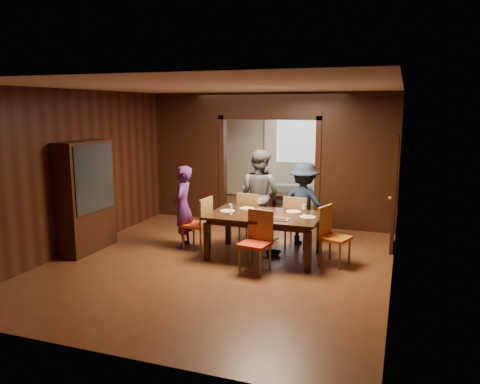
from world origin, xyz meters
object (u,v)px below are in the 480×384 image
at_px(coffee_table, 284,202).
at_px(chair_far_l, 252,216).
at_px(person_purple, 183,207).
at_px(hutch, 86,197).
at_px(sofa, 285,193).
at_px(chair_near, 255,242).
at_px(person_grey, 260,195).
at_px(chair_left, 197,223).
at_px(chair_far_r, 298,221).
at_px(person_navy, 304,204).
at_px(dining_table, 265,236).
at_px(chair_right, 335,236).

height_order(coffee_table, chair_far_l, chair_far_l).
height_order(person_purple, hutch, hutch).
height_order(sofa, chair_far_l, chair_far_l).
xyz_separation_m(chair_near, hutch, (-3.21, 0.06, 0.52)).
relative_size(person_grey, chair_left, 1.84).
bearing_deg(chair_far_r, coffee_table, -68.20).
xyz_separation_m(sofa, chair_left, (-0.52, -4.60, 0.20)).
relative_size(sofa, chair_near, 2.00).
xyz_separation_m(person_grey, hutch, (-2.73, -1.74, 0.11)).
height_order(sofa, chair_left, chair_left).
bearing_deg(chair_far_r, chair_near, 81.64).
bearing_deg(chair_far_r, person_navy, -117.14).
bearing_deg(hutch, dining_table, 12.88).
bearing_deg(chair_right, sofa, 42.18).
bearing_deg(sofa, coffee_table, 93.60).
bearing_deg(person_grey, hutch, 50.99).
xyz_separation_m(person_grey, chair_left, (-0.90, -0.98, -0.41)).
relative_size(person_grey, person_navy, 1.13).
distance_m(chair_right, hutch, 4.44).
distance_m(person_grey, chair_far_r, 0.93).
relative_size(person_grey, coffee_table, 2.23).
xyz_separation_m(dining_table, coffee_table, (-0.59, 3.81, -0.18)).
distance_m(coffee_table, chair_near, 4.65).
relative_size(person_navy, dining_table, 0.83).
relative_size(chair_left, hutch, 0.48).
distance_m(person_grey, person_navy, 0.90).
xyz_separation_m(person_purple, chair_far_l, (1.07, 0.82, -0.28)).
bearing_deg(chair_far_l, coffee_table, -84.78).
height_order(chair_left, chair_right, same).
xyz_separation_m(person_navy, chair_far_l, (-1.01, -0.07, -0.30)).
height_order(person_grey, hutch, hutch).
distance_m(dining_table, chair_left, 1.31).
relative_size(person_purple, person_navy, 0.97).
bearing_deg(person_navy, chair_far_r, 69.10).
bearing_deg(person_navy, sofa, -61.32).
bearing_deg(person_navy, chair_right, 137.41).
xyz_separation_m(person_grey, chair_far_r, (0.81, -0.20, -0.41)).
bearing_deg(sofa, chair_far_l, 84.21).
distance_m(dining_table, chair_far_l, 1.03).
height_order(person_navy, sofa, person_navy).
relative_size(dining_table, chair_far_l, 1.96).
bearing_deg(chair_near, person_purple, 162.32).
distance_m(sofa, chair_left, 4.63).
bearing_deg(hutch, person_purple, 26.75).
relative_size(sofa, dining_table, 1.02).
relative_size(person_grey, hutch, 0.89).
xyz_separation_m(sofa, chair_right, (2.01, -4.63, 0.20)).
bearing_deg(chair_near, chair_far_r, 87.16).
bearing_deg(chair_near, person_grey, 113.82).
bearing_deg(person_purple, chair_far_r, 99.23).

